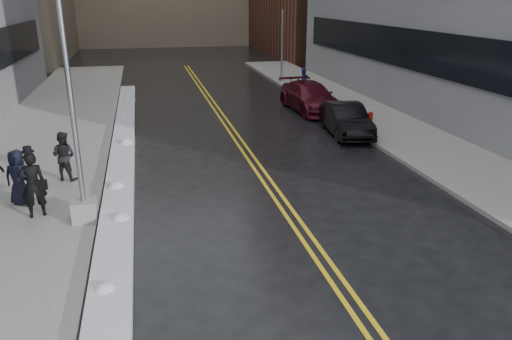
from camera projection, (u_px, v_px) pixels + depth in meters
ground at (213, 246)px, 12.87m from camera, size 160.00×160.00×0.00m
sidewalk_west at (43, 148)px, 20.84m from camera, size 5.50×50.00×0.15m
sidewalk_east at (389, 127)px, 24.12m from camera, size 4.00×50.00×0.15m
lane_line_left at (233, 138)px, 22.55m from camera, size 0.12×50.00×0.01m
lane_line_right at (240, 137)px, 22.61m from camera, size 0.12×50.00×0.01m
snow_ridge at (122, 154)px, 19.66m from camera, size 0.90×30.00×0.34m
lamppost at (76, 138)px, 13.17m from camera, size 0.65×0.65×7.62m
fire_hydrant at (370, 118)px, 23.76m from camera, size 0.26×0.26×0.73m
traffic_signal at (282, 35)px, 35.58m from camera, size 0.16×0.20×6.00m
pedestrian_fedora at (33, 185)px, 13.92m from camera, size 0.80×0.64×1.91m
pedestrian_b at (64, 156)px, 16.77m from camera, size 1.01×0.91×1.68m
pedestrian_c at (19, 177)px, 14.82m from camera, size 0.92×0.70×1.68m
pedestrian_east at (303, 81)px, 31.18m from camera, size 0.89×0.73×1.68m
car_black at (346, 120)px, 22.81m from camera, size 1.96×4.49×1.43m
car_maroon at (310, 97)px, 27.54m from camera, size 2.51×5.50×1.56m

